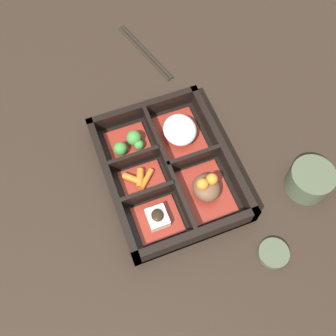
# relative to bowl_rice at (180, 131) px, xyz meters

# --- Properties ---
(ground_plane) EXTENTS (3.00, 3.00, 0.00)m
(ground_plane) POSITION_rel_bowl_rice_xyz_m (0.07, -0.05, -0.03)
(ground_plane) COLOR black
(bento_base) EXTENTS (0.31, 0.24, 0.01)m
(bento_base) POSITION_rel_bowl_rice_xyz_m (0.07, -0.05, -0.02)
(bento_base) COLOR black
(bento_base) RESTS_ON ground_plane
(bento_rim) EXTENTS (0.31, 0.24, 0.05)m
(bento_rim) POSITION_rel_bowl_rice_xyz_m (0.07, -0.05, -0.01)
(bento_rim) COLOR black
(bento_rim) RESTS_ON ground_plane
(bowl_rice) EXTENTS (0.12, 0.09, 0.04)m
(bowl_rice) POSITION_rel_bowl_rice_xyz_m (0.00, 0.00, 0.00)
(bowl_rice) COLOR maroon
(bowl_rice) RESTS_ON bento_base
(bowl_stew) EXTENTS (0.12, 0.09, 0.06)m
(bowl_stew) POSITION_rel_bowl_rice_xyz_m (0.14, 0.00, 0.00)
(bowl_stew) COLOR maroon
(bowl_stew) RESTS_ON bento_base
(bowl_greens) EXTENTS (0.08, 0.08, 0.04)m
(bowl_greens) POSITION_rel_bowl_rice_xyz_m (-0.01, -0.10, -0.01)
(bowl_greens) COLOR maroon
(bowl_greens) RESTS_ON bento_base
(bowl_carrots) EXTENTS (0.06, 0.08, 0.02)m
(bowl_carrots) POSITION_rel_bowl_rice_xyz_m (0.07, -0.11, -0.01)
(bowl_carrots) COLOR maroon
(bowl_carrots) RESTS_ON bento_base
(bowl_tofu) EXTENTS (0.08, 0.08, 0.03)m
(bowl_tofu) POSITION_rel_bowl_rice_xyz_m (0.16, -0.11, -0.01)
(bowl_tofu) COLOR maroon
(bowl_tofu) RESTS_ON bento_base
(tea_cup) EXTENTS (0.09, 0.09, 0.05)m
(tea_cup) POSITION_rel_bowl_rice_xyz_m (0.19, 0.19, -0.00)
(tea_cup) COLOR #424C38
(tea_cup) RESTS_ON ground_plane
(chopsticks) EXTENTS (0.20, 0.07, 0.01)m
(chopsticks) POSITION_rel_bowl_rice_xyz_m (-0.25, 0.01, -0.03)
(chopsticks) COLOR black
(chopsticks) RESTS_ON ground_plane
(sauce_dish) EXTENTS (0.06, 0.06, 0.01)m
(sauce_dish) POSITION_rel_bowl_rice_xyz_m (0.29, 0.07, -0.02)
(sauce_dish) COLOR #424C38
(sauce_dish) RESTS_ON ground_plane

